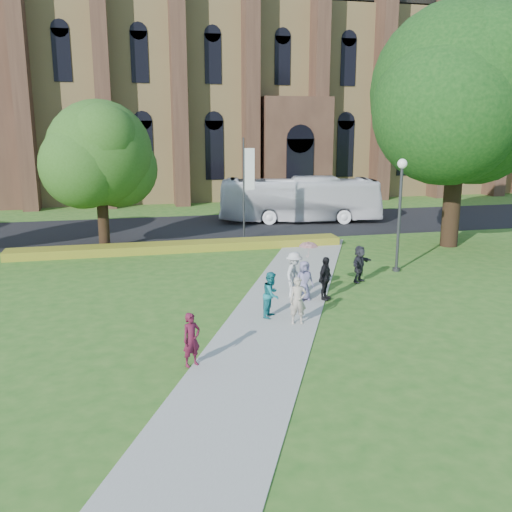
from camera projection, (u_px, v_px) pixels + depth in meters
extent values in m
plane|color=#2D631D|center=(280.00, 332.00, 19.07)|extent=(160.00, 160.00, 0.00)
cube|color=black|center=(200.00, 227.00, 38.02)|extent=(160.00, 10.00, 0.02)
cube|color=#B2B2A8|center=(272.00, 321.00, 20.01)|extent=(15.58, 28.54, 0.04)
cube|color=gold|center=(180.00, 247.00, 31.08)|extent=(18.00, 1.40, 0.45)
cube|color=brown|center=(270.00, 106.00, 57.28)|extent=(52.00, 16.00, 17.00)
cube|color=brown|center=(296.00, 150.00, 49.65)|extent=(6.00, 2.50, 9.00)
cylinder|color=#38383D|center=(399.00, 221.00, 26.35)|extent=(0.14, 0.14, 4.80)
sphere|color=white|center=(402.00, 164.00, 25.76)|extent=(0.44, 0.44, 0.44)
cylinder|color=#38383D|center=(396.00, 269.00, 26.88)|extent=(0.36, 0.36, 0.15)
cylinder|color=#332114|center=(453.00, 188.00, 31.64)|extent=(0.96, 0.96, 6.60)
sphere|color=#0E3610|center=(460.00, 93.00, 30.48)|extent=(9.60, 9.60, 9.60)
cylinder|color=#332114|center=(103.00, 212.00, 31.01)|extent=(0.60, 0.60, 4.12)
sphere|color=#2B5319|center=(99.00, 153.00, 30.28)|extent=(5.60, 5.60, 5.60)
cylinder|color=#38383D|center=(244.00, 190.00, 33.24)|extent=(0.10, 0.10, 6.00)
cube|color=white|center=(249.00, 169.00, 33.04)|extent=(0.60, 0.02, 2.40)
imported|color=silver|center=(299.00, 199.00, 39.90)|extent=(11.56, 4.71, 3.14)
imported|color=#561329|center=(191.00, 340.00, 16.15)|extent=(0.68, 0.59, 1.57)
imported|color=#19747D|center=(271.00, 295.00, 20.25)|extent=(0.97, 1.02, 1.65)
imported|color=silver|center=(294.00, 275.00, 22.57)|extent=(1.25, 1.35, 1.83)
imported|color=black|center=(325.00, 278.00, 22.24)|extent=(1.00, 1.02, 1.72)
imported|color=slate|center=(304.00, 281.00, 22.22)|extent=(0.82, 0.59, 1.56)
imported|color=#26262D|center=(360.00, 264.00, 24.75)|extent=(1.45, 1.33, 1.62)
imported|color=#A99C8C|center=(298.00, 300.00, 19.58)|extent=(0.65, 0.47, 1.65)
imported|color=#CC9093|center=(308.00, 252.00, 22.10)|extent=(0.92, 0.92, 0.64)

